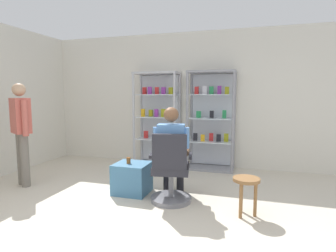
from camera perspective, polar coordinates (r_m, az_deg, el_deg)
name	(u,v)px	position (r m, az deg, el deg)	size (l,w,h in m)	color
ground_plane	(123,230)	(3.20, -9.31, -20.52)	(7.20, 7.20, 0.00)	beige
back_wall	(187,100)	(5.70, 3.90, 5.50)	(6.00, 0.10, 2.70)	silver
display_cabinet_left	(158,118)	(5.64, -2.14, 1.62)	(0.90, 0.45, 1.90)	#B7B7BC
display_cabinet_right	(211,120)	(5.39, 9.01, 1.26)	(0.90, 0.45, 1.90)	gray
office_chair	(171,174)	(3.73, 0.55, -9.98)	(0.61, 0.57, 0.96)	slate
seated_shopkeeper	(172,148)	(3.81, 0.80, -4.68)	(0.54, 0.61, 1.29)	black
storage_crate	(132,178)	(4.17, -7.47, -10.68)	(0.49, 0.46, 0.45)	teal
tea_glass	(129,160)	(4.09, -8.21, -7.11)	(0.06, 0.06, 0.09)	brown
standing_customer	(21,128)	(4.91, -28.23, -0.32)	(0.47, 0.37, 1.63)	slate
wooden_stool	(246,186)	(3.48, 15.95, -11.87)	(0.32, 0.32, 0.47)	olive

